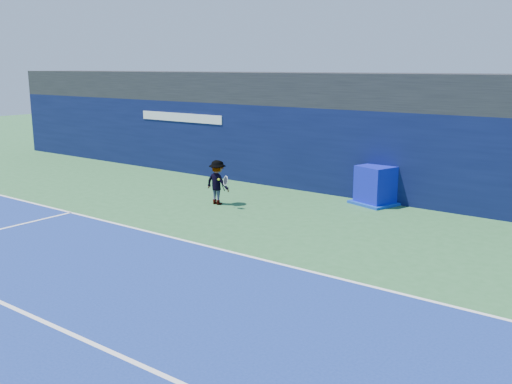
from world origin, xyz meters
The scene contains 8 objects.
ground centered at (0.00, 0.00, 0.00)m, with size 80.00×80.00×0.00m, color #2D6635.
baseline centered at (0.00, 3.00, 0.01)m, with size 24.00×0.10×0.01m, color white.
service_line centered at (0.00, -2.00, 0.01)m, with size 24.00×0.10×0.01m, color white.
stadium_band centered at (0.00, 11.50, 3.60)m, with size 36.00×3.00×1.20m, color black.
back_wall_assembly centered at (0.00, 10.50, 1.50)m, with size 36.00×1.03×3.00m.
equipment_cart centered at (2.04, 9.74, 0.58)m, with size 1.65×1.65×1.26m.
tennis_player centered at (-2.10, 6.60, 0.73)m, with size 1.21×0.68×1.46m.
tennis_ball centered at (-1.10, 5.48, 1.12)m, with size 0.07×0.07×0.07m.
Camera 1 is at (9.81, -7.24, 4.43)m, focal length 40.00 mm.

